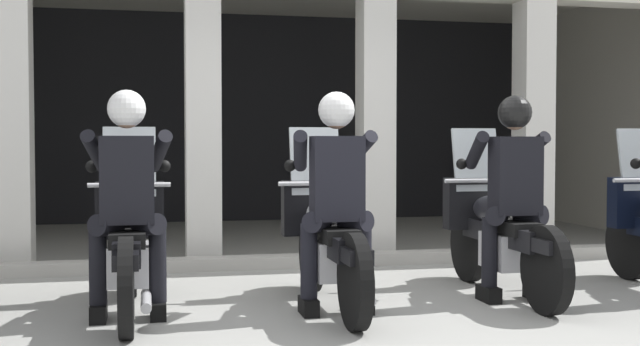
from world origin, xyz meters
TOP-DOWN VIEW (x-y plane):
  - ground_plane at (0.00, 3.00)m, footprint 80.00×80.00m
  - station_building at (0.15, 4.80)m, footprint 10.20×4.96m
  - kerb_strip at (0.15, 1.84)m, footprint 9.70×0.24m
  - motorcycle_left at (-1.45, 0.07)m, footprint 0.62×2.04m
  - police_officer_left at (-1.45, -0.21)m, footprint 0.63×0.61m
  - motorcycle_center at (0.00, -0.02)m, footprint 0.62×2.04m
  - police_officer_center at (0.00, -0.31)m, footprint 0.63×0.61m
  - motorcycle_right at (1.45, 0.15)m, footprint 0.62×2.04m
  - police_officer_right at (1.45, -0.14)m, footprint 0.63×0.61m

SIDE VIEW (x-z plane):
  - ground_plane at x=0.00m, z-range 0.00..0.00m
  - kerb_strip at x=0.15m, z-range 0.00..0.12m
  - motorcycle_left at x=-1.45m, z-range -0.17..1.17m
  - motorcycle_center at x=0.00m, z-range -0.17..1.17m
  - motorcycle_right at x=1.45m, z-range -0.17..1.17m
  - police_officer_left at x=-1.45m, z-range 0.15..1.73m
  - police_officer_center at x=0.00m, z-range 0.15..1.73m
  - police_officer_right at x=1.45m, z-range 0.15..1.73m
  - station_building at x=0.15m, z-range 0.45..3.82m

